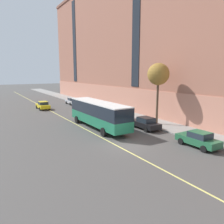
# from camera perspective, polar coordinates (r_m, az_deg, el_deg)

# --- Properties ---
(ground_plane) EXTENTS (260.00, 260.00, 0.00)m
(ground_plane) POSITION_cam_1_polar(r_m,az_deg,el_deg) (21.93, 4.04, -8.77)
(ground_plane) COLOR #4C4947
(sidewalk) EXTENTS (4.32, 160.00, 0.15)m
(sidewalk) POSITION_cam_1_polar(r_m,az_deg,el_deg) (29.87, 15.10, -3.79)
(sidewalk) COLOR gray
(sidewalk) RESTS_ON ground
(city_bus) EXTENTS (2.90, 12.06, 3.46)m
(city_bus) POSITION_cam_1_polar(r_m,az_deg,el_deg) (28.22, -3.63, -0.22)
(city_bus) COLOR #1E704C
(city_bus) RESTS_ON ground
(parked_car_champagne_0) EXTENTS (2.00, 4.38, 1.56)m
(parked_car_champagne_0) POSITION_cam_1_polar(r_m,az_deg,el_deg) (35.41, -0.67, -0.09)
(parked_car_champagne_0) COLOR #BCAD89
(parked_car_champagne_0) RESTS_ON ground
(parked_car_silver_1) EXTENTS (1.93, 4.30, 1.56)m
(parked_car_silver_1) POSITION_cam_1_polar(r_m,az_deg,el_deg) (50.62, -10.44, 2.86)
(parked_car_silver_1) COLOR #B7B7BC
(parked_car_silver_1) RESTS_ON ground
(parked_car_black_3) EXTENTS (2.09, 4.54, 1.56)m
(parked_car_black_3) POSITION_cam_1_polar(r_m,az_deg,el_deg) (28.27, 8.63, -2.86)
(parked_car_black_3) COLOR black
(parked_car_black_3) RESTS_ON ground
(parked_car_green_5) EXTENTS (1.93, 4.26, 1.56)m
(parked_car_green_5) POSITION_cam_1_polar(r_m,az_deg,el_deg) (22.90, 21.61, -6.60)
(parked_car_green_5) COLOR #23603D
(parked_car_green_5) RESTS_ON ground
(parked_car_green_7) EXTENTS (2.10, 4.53, 1.56)m
(parked_car_green_7) POSITION_cam_1_polar(r_m,az_deg,el_deg) (43.43, -6.75, 1.76)
(parked_car_green_7) COLOR #23603D
(parked_car_green_7) RESTS_ON ground
(taxi_cab) EXTENTS (2.01, 4.54, 1.56)m
(taxi_cab) POSITION_cam_1_polar(r_m,az_deg,el_deg) (45.25, -17.60, 1.69)
(taxi_cab) COLOR yellow
(taxi_cab) RESTS_ON ground
(street_tree_mid_block) EXTENTS (2.94, 2.94, 8.26)m
(street_tree_mid_block) POSITION_cam_1_polar(r_m,az_deg,el_deg) (30.19, 12.00, 9.51)
(street_tree_mid_block) COLOR brown
(street_tree_mid_block) RESTS_ON sidewalk
(lane_centerline) EXTENTS (0.16, 140.00, 0.01)m
(lane_centerline) POSITION_cam_1_polar(r_m,az_deg,el_deg) (23.88, -1.91, -7.13)
(lane_centerline) COLOR #E0D66B
(lane_centerline) RESTS_ON ground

